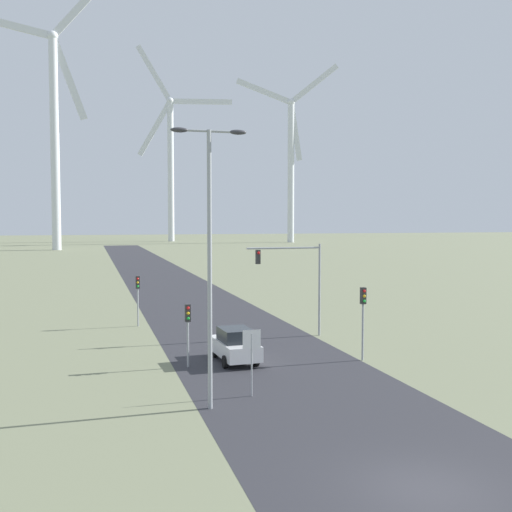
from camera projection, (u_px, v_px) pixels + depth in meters
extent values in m
plane|color=#757A5B|center=(426.00, 489.00, 16.96)|extent=(600.00, 600.00, 0.00)
cube|color=#2D2D33|center=(179.00, 292.00, 63.10)|extent=(10.00, 240.00, 0.01)
cylinder|color=#93999E|center=(210.00, 271.00, 23.86)|extent=(0.18, 0.18, 11.17)
cylinder|color=#93999E|center=(209.00, 131.00, 23.53)|extent=(2.35, 0.10, 0.10)
ellipsoid|color=#333338|center=(179.00, 130.00, 23.21)|extent=(0.70, 0.32, 0.20)
ellipsoid|color=#333338|center=(238.00, 132.00, 23.84)|extent=(0.70, 0.32, 0.20)
cylinder|color=#93999E|center=(252.00, 365.00, 25.80)|extent=(0.07, 0.07, 2.73)
cube|color=white|center=(252.00, 339.00, 25.72)|extent=(0.81, 0.01, 0.81)
cube|color=red|center=(252.00, 339.00, 25.73)|extent=(0.76, 0.02, 0.76)
cylinder|color=#93999E|center=(188.00, 336.00, 30.92)|extent=(0.11, 0.11, 3.28)
cube|color=#2D2D2D|center=(188.00, 313.00, 30.85)|extent=(0.28, 0.24, 0.90)
sphere|color=red|center=(188.00, 308.00, 30.70)|extent=(0.16, 0.16, 0.16)
sphere|color=gold|center=(188.00, 313.00, 30.72)|extent=(0.16, 0.16, 0.16)
sphere|color=green|center=(188.00, 319.00, 30.74)|extent=(0.16, 0.16, 0.16)
cylinder|color=#93999E|center=(363.00, 324.00, 32.40)|extent=(0.11, 0.11, 3.98)
cube|color=#2D2D2D|center=(363.00, 296.00, 32.30)|extent=(0.28, 0.24, 0.90)
sphere|color=red|center=(364.00, 291.00, 32.16)|extent=(0.16, 0.16, 0.16)
sphere|color=gold|center=(364.00, 296.00, 32.17)|extent=(0.16, 0.16, 0.16)
sphere|color=green|center=(364.00, 301.00, 32.19)|extent=(0.16, 0.16, 0.16)
cylinder|color=#93999E|center=(138.00, 301.00, 42.81)|extent=(0.11, 0.11, 3.62)
cube|color=#2D2D2D|center=(138.00, 282.00, 42.73)|extent=(0.28, 0.24, 0.90)
sphere|color=red|center=(138.00, 279.00, 42.58)|extent=(0.16, 0.16, 0.16)
sphere|color=gold|center=(138.00, 283.00, 42.60)|extent=(0.16, 0.16, 0.16)
sphere|color=green|center=(138.00, 286.00, 42.62)|extent=(0.16, 0.16, 0.16)
cylinder|color=#93999E|center=(319.00, 290.00, 39.33)|extent=(0.14, 0.14, 6.07)
cylinder|color=#93999E|center=(284.00, 248.00, 38.49)|extent=(4.95, 0.12, 0.12)
cube|color=#2D2D2D|center=(258.00, 257.00, 38.06)|extent=(0.28, 0.24, 0.90)
sphere|color=red|center=(259.00, 253.00, 37.91)|extent=(0.18, 0.18, 0.18)
cube|color=white|center=(235.00, 348.00, 32.18)|extent=(2.05, 4.20, 0.80)
cube|color=#1E2328|center=(236.00, 335.00, 31.99)|extent=(1.69, 2.19, 0.70)
cylinder|color=black|center=(215.00, 351.00, 33.20)|extent=(0.22, 0.66, 0.66)
cylinder|color=black|center=(244.00, 350.00, 33.65)|extent=(0.22, 0.66, 0.66)
cylinder|color=black|center=(225.00, 362.00, 30.76)|extent=(0.22, 0.66, 0.66)
cylinder|color=black|center=(256.00, 360.00, 31.21)|extent=(0.22, 0.66, 0.66)
cylinder|color=silver|center=(55.00, 144.00, 149.97)|extent=(2.20, 2.20, 53.21)
sphere|color=silver|center=(53.00, 36.00, 148.37)|extent=(2.60, 2.60, 2.60)
cube|color=silver|center=(69.00, 79.00, 150.03)|extent=(8.66, 0.62, 20.06)
cube|color=silver|center=(82.00, 4.00, 149.86)|extent=(14.75, 0.70, 16.92)
cube|color=silver|center=(6.00, 24.00, 145.21)|extent=(20.66, 0.78, 5.47)
cylinder|color=silver|center=(171.00, 172.00, 211.84)|extent=(2.20, 2.20, 49.34)
sphere|color=silver|center=(170.00, 101.00, 210.35)|extent=(2.60, 2.60, 2.60)
cube|color=silver|center=(202.00, 102.00, 211.38)|extent=(20.89, 4.30, 1.89)
cube|color=silver|center=(154.00, 73.00, 209.25)|extent=(12.10, 2.69, 19.17)
cube|color=silver|center=(154.00, 129.00, 210.43)|extent=(11.94, 2.66, 19.25)
cylinder|color=silver|center=(291.00, 173.00, 201.97)|extent=(2.20, 2.20, 47.00)
sphere|color=silver|center=(291.00, 102.00, 200.55)|extent=(2.60, 2.60, 2.60)
cube|color=silver|center=(295.00, 132.00, 201.16)|extent=(4.52, 1.68, 18.94)
cube|color=silver|center=(315.00, 83.00, 200.23)|extent=(15.48, 4.67, 13.14)
cube|color=silver|center=(263.00, 91.00, 200.27)|extent=(17.71, 5.27, 8.62)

